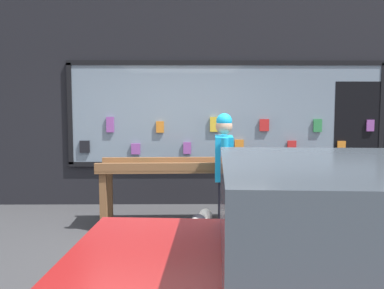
# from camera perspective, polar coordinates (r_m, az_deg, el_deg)

# --- Properties ---
(ground_plane) EXTENTS (40.00, 40.00, 0.00)m
(ground_plane) POSITION_cam_1_polar(r_m,az_deg,el_deg) (5.24, -1.82, -13.77)
(ground_plane) COLOR #38383A
(shopfront_facade) EXTENTS (7.10, 0.29, 3.79)m
(shopfront_facade) POSITION_cam_1_polar(r_m,az_deg,el_deg) (7.34, -0.80, 6.51)
(shopfront_facade) COLOR black
(shopfront_facade) RESTS_ON ground_plane
(display_table_main) EXTENTS (2.28, 0.73, 0.94)m
(display_table_main) POSITION_cam_1_polar(r_m,az_deg,el_deg) (6.02, -1.69, -3.86)
(display_table_main) COLOR brown
(display_table_main) RESTS_ON ground_plane
(person_browsing) EXTENTS (0.24, 0.64, 1.61)m
(person_browsing) POSITION_cam_1_polar(r_m,az_deg,el_deg) (5.40, 4.26, -3.01)
(person_browsing) COLOR black
(person_browsing) RESTS_ON ground_plane
(small_dog) EXTENTS (0.36, 0.56, 0.39)m
(small_dog) POSITION_cam_1_polar(r_m,az_deg,el_deg) (5.34, 0.97, -10.33)
(small_dog) COLOR white
(small_dog) RESTS_ON ground_plane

